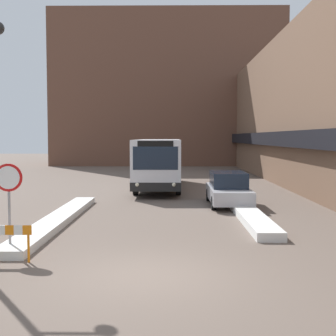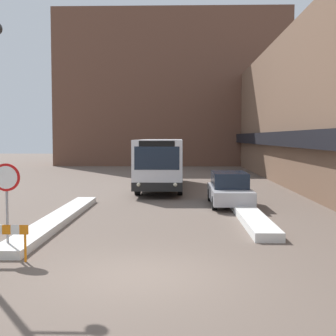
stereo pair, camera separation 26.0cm
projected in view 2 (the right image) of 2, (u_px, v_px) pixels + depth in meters
ground_plane at (140, 275)px, 10.62m from camera, size 160.00×160.00×0.00m
building_row_right at (305, 113)px, 33.99m from camera, size 5.50×60.00×9.91m
building_backdrop_far at (172, 90)px, 54.22m from camera, size 26.00×8.00×17.18m
snow_bank_left at (58, 219)px, 17.29m from camera, size 0.90×10.78×0.24m
snow_bank_right at (248, 213)px, 18.40m from camera, size 0.90×9.12×0.30m
city_bus at (161, 162)px, 28.72m from camera, size 2.59×11.12×3.01m
parked_car_front at (229, 189)px, 21.62m from camera, size 1.80×4.69×1.53m
stop_sign at (6, 188)px, 12.70m from camera, size 0.76×0.08×2.43m
construction_barricade at (7, 236)px, 11.75m from camera, size 1.10×0.06×0.94m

